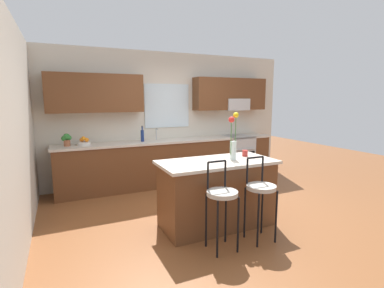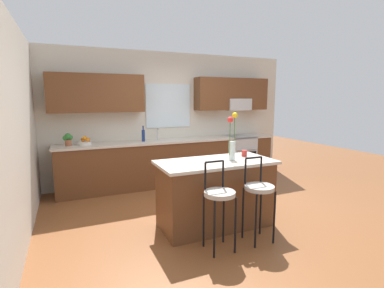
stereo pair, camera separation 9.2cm
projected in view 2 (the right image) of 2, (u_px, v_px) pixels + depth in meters
name	position (u px, v px, depth m)	size (l,w,h in m)	color
ground_plane	(211.00, 212.00, 4.54)	(14.00, 14.00, 0.00)	brown
wall_left	(17.00, 132.00, 3.59)	(0.12, 4.60, 2.70)	beige
back_wall_assembly	(170.00, 110.00, 6.11)	(5.60, 0.50, 2.70)	beige
counter_run	(173.00, 161.00, 6.00)	(4.56, 0.64, 0.92)	brown
sink_faucet	(158.00, 133.00, 5.93)	(0.02, 0.13, 0.23)	#B7BABC
oven_range	(239.00, 156.00, 6.61)	(0.60, 0.64, 0.92)	#B7BABC
kitchen_island	(215.00, 193.00, 3.99)	(1.59, 0.78, 0.92)	brown
bar_stool_near	(219.00, 197.00, 3.31)	(0.36, 0.36, 1.04)	black
bar_stool_middle	(259.00, 191.00, 3.53)	(0.36, 0.36, 1.04)	black
flower_vase	(232.00, 140.00, 3.93)	(0.16, 0.10, 0.65)	silver
mug_ceramic	(244.00, 153.00, 4.21)	(0.08, 0.08, 0.09)	#A52D28
fruit_bowl_oranges	(85.00, 142.00, 5.26)	(0.24, 0.24, 0.16)	silver
bottle_olive_oil	(143.00, 135.00, 5.67)	(0.06, 0.06, 0.31)	navy
potted_plant_small	(68.00, 139.00, 5.13)	(0.17, 0.12, 0.23)	#9E5B3D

